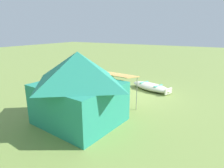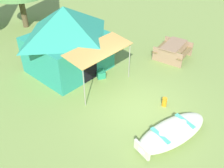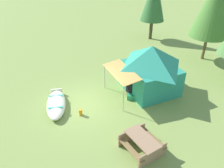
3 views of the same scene
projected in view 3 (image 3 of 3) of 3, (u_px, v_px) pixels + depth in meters
The scene contains 7 objects.
ground_plane at pixel (87, 104), 12.67m from camera, with size 80.00×80.00×0.00m, color olive.
beached_rowboat at pixel (56, 104), 12.29m from camera, with size 3.06×1.93×0.47m.
canvas_cabin_tent at pixel (150, 68), 13.23m from camera, with size 3.74×4.46×3.00m.
picnic_table at pixel (142, 143), 9.45m from camera, with size 1.72×1.60×0.76m.
cooler_box at pixel (132, 97), 13.03m from camera, with size 0.60×0.36×0.31m, color #25895E.
fuel_can at pixel (81, 112), 11.73m from camera, with size 0.19×0.19×0.36m, color orange.
pine_tree_far_center at pixel (215, 3), 15.81m from camera, with size 2.98×2.98×7.05m.
Camera 3 is at (9.55, -3.82, 7.63)m, focal length 34.32 mm.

